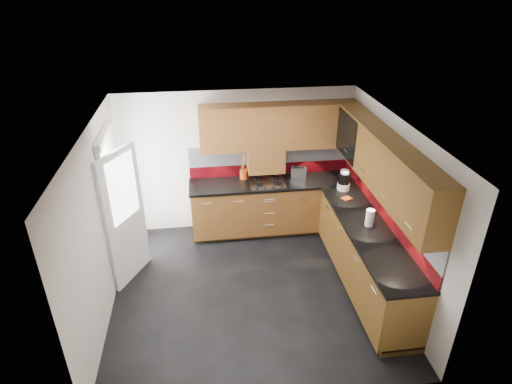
{
  "coord_description": "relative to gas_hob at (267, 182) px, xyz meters",
  "views": [
    {
      "loc": [
        -0.56,
        -4.69,
        4.07
      ],
      "look_at": [
        0.16,
        0.65,
        1.22
      ],
      "focal_mm": 30.0,
      "sensor_mm": 36.0,
      "label": 1
    }
  ],
  "objects": [
    {
      "name": "backsplash",
      "position": [
        0.83,
        -0.54,
        0.26
      ],
      "size": [
        2.7,
        3.2,
        0.54
      ],
      "color": "maroon",
      "rests_on": "countertop"
    },
    {
      "name": "countertop",
      "position": [
        0.6,
        -0.77,
        -0.03
      ],
      "size": [
        2.72,
        3.22,
        0.04
      ],
      "color": "black",
      "rests_on": "base_cabinets"
    },
    {
      "name": "utensil_pot",
      "position": [
        -0.36,
        0.21,
        0.08
      ],
      "size": [
        0.13,
        0.13,
        0.46
      ],
      "color": "#CB4613",
      "rests_on": "countertop"
    },
    {
      "name": "room",
      "position": [
        -0.45,
        -1.47,
        0.54
      ],
      "size": [
        4.0,
        3.8,
        2.64
      ],
      "color": "black"
    },
    {
      "name": "gas_hob",
      "position": [
        0.0,
        0.0,
        0.0
      ],
      "size": [
        0.57,
        0.5,
        0.04
      ],
      "color": "silver",
      "rests_on": "countertop"
    },
    {
      "name": "orange_cloth",
      "position": [
        1.11,
        -0.7,
        -0.01
      ],
      "size": [
        0.17,
        0.16,
        0.01
      ],
      "primitive_type": "cube",
      "rotation": [
        0.0,
        0.0,
        0.44
      ],
      "color": "#D24217",
      "rests_on": "countertop"
    },
    {
      "name": "extractor_hood",
      "position": [
        -0.0,
        0.17,
        0.33
      ],
      "size": [
        0.6,
        0.33,
        0.4
      ],
      "primitive_type": "cube",
      "color": "brown",
      "rests_on": "room"
    },
    {
      "name": "paper_towel",
      "position": [
        1.17,
        -1.47,
        0.11
      ],
      "size": [
        0.14,
        0.14,
        0.24
      ],
      "primitive_type": "cylinder",
      "rotation": [
        0.0,
        0.0,
        0.25
      ],
      "color": "white",
      "rests_on": "countertop"
    },
    {
      "name": "toaster",
      "position": [
        0.56,
        0.13,
        0.07
      ],
      "size": [
        0.28,
        0.22,
        0.18
      ],
      "color": "silver",
      "rests_on": "countertop"
    },
    {
      "name": "upper_cabinets",
      "position": [
        0.78,
        -0.69,
        0.88
      ],
      "size": [
        2.5,
        3.2,
        0.72
      ],
      "color": "brown",
      "rests_on": "room"
    },
    {
      "name": "base_cabinets",
      "position": [
        0.62,
        -0.75,
        -0.52
      ],
      "size": [
        2.7,
        3.2,
        0.95
      ],
      "color": "brown",
      "rests_on": "room"
    },
    {
      "name": "glass_cabinet",
      "position": [
        1.26,
        -0.4,
        0.91
      ],
      "size": [
        0.32,
        0.8,
        0.66
      ],
      "color": "black",
      "rests_on": "room"
    },
    {
      "name": "food_processor",
      "position": [
        1.16,
        -0.39,
        0.13
      ],
      "size": [
        0.2,
        0.2,
        0.33
      ],
      "color": "white",
      "rests_on": "countertop"
    },
    {
      "name": "back_door",
      "position": [
        -2.23,
        -0.72,
        0.08
      ],
      "size": [
        0.42,
        1.19,
        2.04
      ],
      "color": "white",
      "rests_on": "room"
    }
  ]
}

